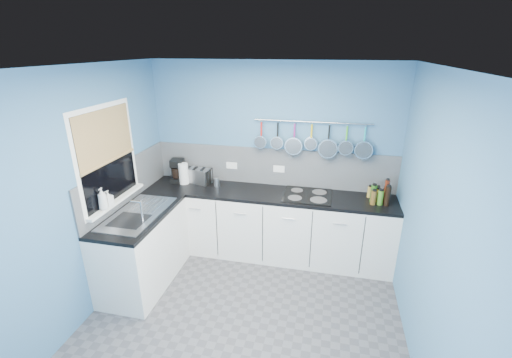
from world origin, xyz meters
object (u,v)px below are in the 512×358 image
at_px(paper_towel, 184,174).
at_px(coffee_maker, 177,171).
at_px(canister, 217,182).
at_px(hob, 307,195).
at_px(soap_bottle_b, 108,198).
at_px(toaster, 199,176).
at_px(soap_bottle_a, 102,199).

distance_m(paper_towel, coffee_maker, 0.13).
xyz_separation_m(canister, hob, (1.21, -0.06, -0.05)).
bearing_deg(coffee_maker, paper_towel, -32.82).
distance_m(soap_bottle_b, hob, 2.31).
bearing_deg(toaster, canister, 0.42).
xyz_separation_m(soap_bottle_b, coffee_maker, (0.25, 1.17, -0.08)).
distance_m(soap_bottle_a, soap_bottle_b, 0.10).
distance_m(soap_bottle_a, hob, 2.35).
height_order(paper_towel, toaster, paper_towel).
bearing_deg(hob, soap_bottle_b, -152.56).
distance_m(coffee_maker, canister, 0.59).
xyz_separation_m(soap_bottle_a, paper_towel, (0.37, 1.20, -0.13)).
height_order(soap_bottle_b, hob, soap_bottle_b).
xyz_separation_m(toaster, canister, (0.27, -0.07, -0.04)).
relative_size(soap_bottle_a, soap_bottle_b, 1.39).
relative_size(soap_bottle_a, coffee_maker, 0.76).
bearing_deg(toaster, hob, 10.48).
height_order(coffee_maker, hob, coffee_maker).
relative_size(soap_bottle_a, canister, 2.09).
height_order(soap_bottle_b, coffee_maker, soap_bottle_b).
distance_m(soap_bottle_b, coffee_maker, 1.19).
height_order(soap_bottle_b, paper_towel, soap_bottle_b).
height_order(soap_bottle_a, coffee_maker, soap_bottle_a).
xyz_separation_m(coffee_maker, canister, (0.58, -0.05, -0.10)).
distance_m(soap_bottle_b, toaster, 1.32).
relative_size(canister, hob, 0.19).
xyz_separation_m(soap_bottle_b, paper_towel, (0.37, 1.11, -0.09)).
xyz_separation_m(paper_towel, toaster, (0.19, 0.08, -0.04)).
distance_m(paper_towel, canister, 0.47).
xyz_separation_m(soap_bottle_b, canister, (0.83, 1.12, -0.18)).
bearing_deg(canister, hob, -2.85).
height_order(coffee_maker, canister, coffee_maker).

